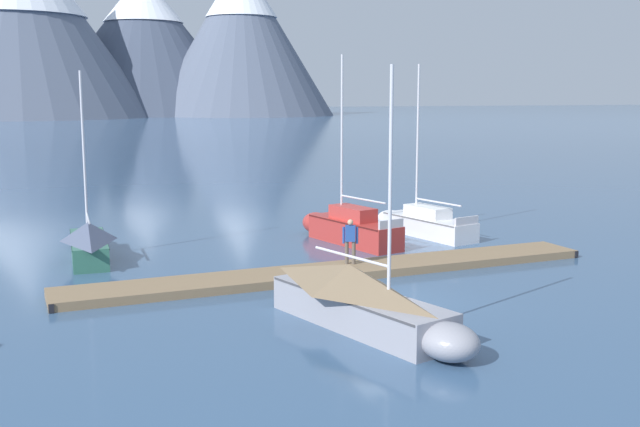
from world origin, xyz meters
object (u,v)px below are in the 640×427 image
sailboat_mid_dock_port (347,227)px  person_on_dock (350,239)px  sailboat_mid_dock_starboard (422,222)px  sailboat_nearest_berth (88,240)px  sailboat_second_berth (364,300)px

sailboat_mid_dock_port → person_on_dock: 5.76m
sailboat_mid_dock_starboard → sailboat_nearest_berth: bearing=179.8°
sailboat_nearest_berth → person_on_dock: 10.71m
sailboat_second_berth → person_on_dock: sailboat_second_berth is taller
sailboat_second_berth → sailboat_nearest_berth: bearing=118.0°
sailboat_mid_dock_port → person_on_dock: bearing=-111.6°
sailboat_nearest_berth → sailboat_mid_dock_starboard: (15.14, -0.04, -0.19)m
sailboat_second_berth → sailboat_mid_dock_port: (4.49, 11.94, -0.16)m
sailboat_nearest_berth → sailboat_mid_dock_port: (11.09, -0.50, -0.09)m
sailboat_second_berth → sailboat_mid_dock_port: bearing=69.4°
person_on_dock → sailboat_mid_dock_starboard: bearing=43.2°
person_on_dock → sailboat_nearest_berth: bearing=147.0°
sailboat_nearest_berth → sailboat_mid_dock_port: 11.10m
sailboat_second_berth → sailboat_mid_dock_port: size_ratio=0.91×
sailboat_mid_dock_port → sailboat_mid_dock_starboard: size_ratio=1.04×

